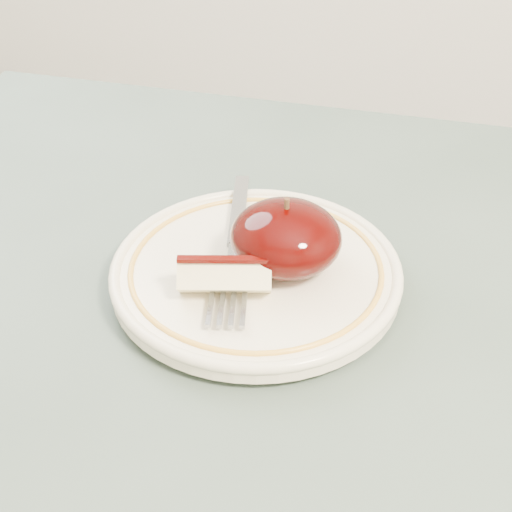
% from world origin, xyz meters
% --- Properties ---
extents(table, '(0.90, 0.90, 0.75)m').
position_xyz_m(table, '(0.00, 0.00, 0.66)').
color(table, brown).
rests_on(table, ground).
extents(plate, '(0.22, 0.22, 0.02)m').
position_xyz_m(plate, '(-0.03, 0.11, 0.76)').
color(plate, beige).
rests_on(plate, table).
extents(apple_half, '(0.08, 0.08, 0.06)m').
position_xyz_m(apple_half, '(-0.01, 0.12, 0.79)').
color(apple_half, black).
rests_on(apple_half, plate).
extents(apple_wedge, '(0.07, 0.04, 0.03)m').
position_xyz_m(apple_wedge, '(-0.04, 0.08, 0.78)').
color(apple_wedge, beige).
rests_on(apple_wedge, plate).
extents(fork, '(0.06, 0.20, 0.00)m').
position_xyz_m(fork, '(-0.05, 0.13, 0.77)').
color(fork, gray).
rests_on(fork, plate).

